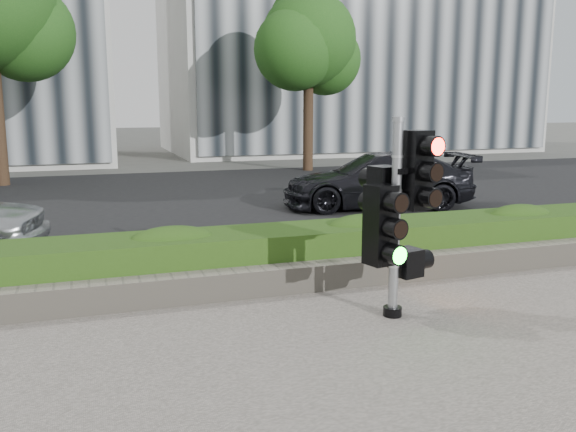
{
  "coord_description": "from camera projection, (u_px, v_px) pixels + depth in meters",
  "views": [
    {
      "loc": [
        -2.23,
        -5.16,
        2.38
      ],
      "look_at": [
        -0.29,
        0.6,
        1.26
      ],
      "focal_mm": 38.0,
      "sensor_mm": 36.0,
      "label": 1
    }
  ],
  "objects": [
    {
      "name": "road",
      "position": [
        179.0,
        200.0,
        15.26
      ],
      "size": [
        60.0,
        13.0,
        0.02
      ],
      "primitive_type": "cube",
      "color": "black",
      "rests_on": "ground"
    },
    {
      "name": "ground",
      "position": [
        336.0,
        352.0,
        5.95
      ],
      "size": [
        120.0,
        120.0,
        0.0
      ],
      "primitive_type": "plane",
      "color": "#51514C",
      "rests_on": "ground"
    },
    {
      "name": "traffic_signal",
      "position": [
        396.0,
        208.0,
        6.69
      ],
      "size": [
        0.81,
        0.67,
        2.22
      ],
      "rotation": [
        0.0,
        0.0,
        0.24
      ],
      "color": "black",
      "rests_on": "sidewalk"
    },
    {
      "name": "car_dark",
      "position": [
        378.0,
        180.0,
        14.05
      ],
      "size": [
        4.63,
        2.51,
        1.27
      ],
      "primitive_type": "imported",
      "rotation": [
        0.0,
        0.0,
        -1.74
      ],
      "color": "black",
      "rests_on": "road"
    },
    {
      "name": "hedge",
      "position": [
        262.0,
        255.0,
        8.26
      ],
      "size": [
        12.0,
        1.0,
        0.68
      ],
      "primitive_type": "cube",
      "color": "#4C7A25",
      "rests_on": "sidewalk"
    },
    {
      "name": "building_right",
      "position": [
        344.0,
        33.0,
        31.62
      ],
      "size": [
        18.0,
        10.0,
        12.0
      ],
      "primitive_type": "cube",
      "color": "#B7B7B2",
      "rests_on": "ground"
    },
    {
      "name": "tree_right",
      "position": [
        308.0,
        43.0,
        21.35
      ],
      "size": [
        4.1,
        3.58,
        6.53
      ],
      "color": "black",
      "rests_on": "ground"
    },
    {
      "name": "stone_wall",
      "position": [
        277.0,
        280.0,
        7.68
      ],
      "size": [
        12.0,
        0.32,
        0.34
      ],
      "primitive_type": "cube",
      "color": "gray",
      "rests_on": "sidewalk"
    },
    {
      "name": "curb",
      "position": [
        251.0,
        266.0,
        8.87
      ],
      "size": [
        60.0,
        0.25,
        0.12
      ],
      "primitive_type": "cube",
      "color": "gray",
      "rests_on": "ground"
    }
  ]
}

